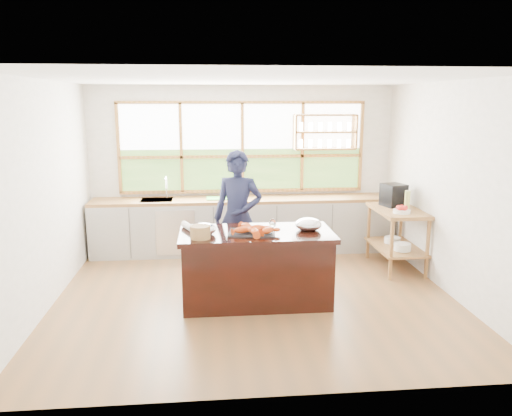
{
  "coord_description": "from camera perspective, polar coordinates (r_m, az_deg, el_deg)",
  "views": [
    {
      "loc": [
        -0.55,
        -6.0,
        2.44
      ],
      "look_at": [
        0.03,
        0.15,
        1.12
      ],
      "focal_mm": 35.0,
      "sensor_mm": 36.0,
      "label": 1
    }
  ],
  "objects": [
    {
      "name": "right_shelf_unit",
      "position": [
        7.64,
        15.82,
        -2.29
      ],
      "size": [
        0.62,
        1.1,
        0.9
      ],
      "color": "#9C6638",
      "rests_on": "ground_plane"
    },
    {
      "name": "parchment_roll",
      "position": [
        6.17,
        -7.77,
        -2.11
      ],
      "size": [
        0.19,
        0.31,
        0.08
      ],
      "primitive_type": "cylinder",
      "rotation": [
        1.57,
        0.0,
        0.38
      ],
      "color": "white",
      "rests_on": "island"
    },
    {
      "name": "ground_plane",
      "position": [
        6.5,
        -0.13,
        -9.96
      ],
      "size": [
        5.0,
        5.0,
        0.0
      ],
      "primitive_type": "plane",
      "color": "brown"
    },
    {
      "name": "lobster_pile",
      "position": [
        5.9,
        -0.22,
        -2.47
      ],
      "size": [
        0.52,
        0.48,
        0.08
      ],
      "color": "#C5401A",
      "rests_on": "slate_board"
    },
    {
      "name": "back_counter",
      "position": [
        8.2,
        -1.51,
        -1.93
      ],
      "size": [
        4.9,
        0.63,
        0.9
      ],
      "color": "#ABA8A1",
      "rests_on": "ground_plane"
    },
    {
      "name": "slate_board",
      "position": [
        5.94,
        -0.46,
        -2.86
      ],
      "size": [
        0.6,
        0.48,
        0.02
      ],
      "primitive_type": "cube",
      "rotation": [
        0.0,
        0.0,
        -0.15
      ],
      "color": "black",
      "rests_on": "island"
    },
    {
      "name": "potted_plant",
      "position": [
        8.13,
        -3.24,
        2.07
      ],
      "size": [
        0.15,
        0.12,
        0.26
      ],
      "primitive_type": "imported",
      "rotation": [
        0.0,
        0.0,
        0.23
      ],
      "color": "slate",
      "rests_on": "back_counter"
    },
    {
      "name": "cook",
      "position": [
        6.71,
        -2.07,
        -1.12
      ],
      "size": [
        0.76,
        0.6,
        1.82
      ],
      "primitive_type": "imported",
      "rotation": [
        0.0,
        0.0,
        -0.28
      ],
      "color": "#171B37",
      "rests_on": "ground_plane"
    },
    {
      "name": "fruit_bowl",
      "position": [
        7.31,
        16.33,
        -0.23
      ],
      "size": [
        0.24,
        0.24,
        0.11
      ],
      "color": "white",
      "rests_on": "right_shelf_unit"
    },
    {
      "name": "room_shell",
      "position": [
        6.58,
        -0.34,
        6.07
      ],
      "size": [
        5.02,
        4.52,
        2.71
      ],
      "color": "white",
      "rests_on": "ground_plane"
    },
    {
      "name": "wicker_basket",
      "position": [
        5.76,
        -6.39,
        -2.76
      ],
      "size": [
        0.23,
        0.23,
        0.15
      ],
      "primitive_type": "cylinder",
      "color": "#9E8347",
      "rests_on": "island"
    },
    {
      "name": "mixing_bowl_left",
      "position": [
        5.93,
        -6.01,
        -2.43
      ],
      "size": [
        0.3,
        0.3,
        0.14
      ],
      "primitive_type": "ellipsoid",
      "color": "silver",
      "rests_on": "island"
    },
    {
      "name": "wine_glass",
      "position": [
        5.74,
        1.91,
        -1.83
      ],
      "size": [
        0.08,
        0.08,
        0.22
      ],
      "color": "silver",
      "rests_on": "island"
    },
    {
      "name": "mixing_bowl_right",
      "position": [
        6.13,
        6.0,
        -1.88
      ],
      "size": [
        0.33,
        0.33,
        0.16
      ],
      "primitive_type": "ellipsoid",
      "color": "silver",
      "rests_on": "island"
    },
    {
      "name": "island",
      "position": [
        6.16,
        0.04,
        -6.74
      ],
      "size": [
        1.85,
        0.9,
        0.9
      ],
      "color": "black",
      "rests_on": "ground_plane"
    },
    {
      "name": "wine_bottle",
      "position": [
        7.39,
        16.9,
        0.74
      ],
      "size": [
        0.08,
        0.08,
        0.31
      ],
      "primitive_type": "cylinder",
      "rotation": [
        0.0,
        0.0,
        -0.08
      ],
      "color": "#B1BF57",
      "rests_on": "right_shelf_unit"
    },
    {
      "name": "espresso_machine",
      "position": [
        7.74,
        15.44,
        1.44
      ],
      "size": [
        0.37,
        0.39,
        0.34
      ],
      "primitive_type": "cube",
      "rotation": [
        0.0,
        0.0,
        0.29
      ],
      "color": "black",
      "rests_on": "right_shelf_unit"
    },
    {
      "name": "cutting_board",
      "position": [
        8.09,
        -4.26,
        1.13
      ],
      "size": [
        0.4,
        0.3,
        0.01
      ],
      "primitive_type": "cube",
      "rotation": [
        0.0,
        0.0,
        -0.0
      ],
      "color": "green",
      "rests_on": "back_counter"
    }
  ]
}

